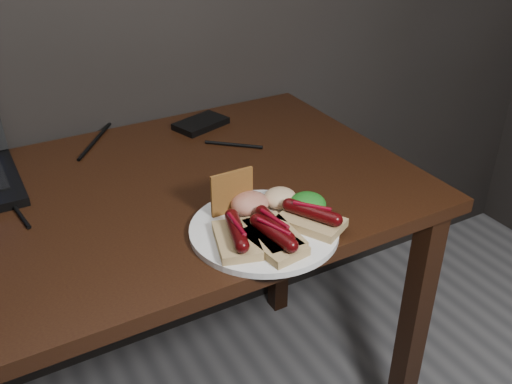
{
  "coord_description": "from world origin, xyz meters",
  "views": [
    {
      "loc": [
        -0.16,
        0.39,
        1.33
      ],
      "look_at": [
        0.27,
        1.16,
        0.82
      ],
      "focal_mm": 40.0,
      "sensor_mm": 36.0,
      "label": 1
    }
  ],
  "objects": [
    {
      "name": "salsa_mound",
      "position": [
        0.28,
        1.19,
        0.78
      ],
      "size": [
        0.07,
        0.07,
        0.04
      ],
      "primitive_type": "ellipsoid",
      "color": "#A71016",
      "rests_on": "plate"
    },
    {
      "name": "bread_sausage_right",
      "position": [
        0.35,
        1.1,
        0.78
      ],
      "size": [
        0.12,
        0.13,
        0.04
      ],
      "color": "tan",
      "rests_on": "plate"
    },
    {
      "name": "salad_greens",
      "position": [
        0.37,
        1.14,
        0.78
      ],
      "size": [
        0.07,
        0.07,
        0.04
      ],
      "primitive_type": "ellipsoid",
      "color": "#115714",
      "rests_on": "plate"
    },
    {
      "name": "plate",
      "position": [
        0.27,
        1.13,
        0.76
      ],
      "size": [
        0.31,
        0.31,
        0.01
      ],
      "primitive_type": "cylinder",
      "rotation": [
        0.0,
        0.0,
        -0.15
      ],
      "color": "white",
      "rests_on": "desk"
    },
    {
      "name": "hard_drive",
      "position": [
        0.37,
        1.63,
        0.76
      ],
      "size": [
        0.15,
        0.12,
        0.02
      ],
      "primitive_type": "cube",
      "rotation": [
        0.0,
        0.0,
        0.32
      ],
      "color": "black",
      "rests_on": "desk"
    },
    {
      "name": "coleslaw_mound",
      "position": [
        0.34,
        1.18,
        0.78
      ],
      "size": [
        0.06,
        0.06,
        0.04
      ],
      "primitive_type": "ellipsoid",
      "color": "beige",
      "rests_on": "plate"
    },
    {
      "name": "bread_sausage_left",
      "position": [
        0.21,
        1.11,
        0.78
      ],
      "size": [
        0.1,
        0.13,
        0.04
      ],
      "color": "tan",
      "rests_on": "plate"
    },
    {
      "name": "bread_sausage_center",
      "position": [
        0.27,
        1.09,
        0.78
      ],
      "size": [
        0.07,
        0.12,
        0.04
      ],
      "color": "tan",
      "rests_on": "plate"
    },
    {
      "name": "bread_sausage_extra",
      "position": [
        0.26,
        1.07,
        0.78
      ],
      "size": [
        0.08,
        0.12,
        0.04
      ],
      "color": "tan",
      "rests_on": "plate"
    },
    {
      "name": "crispbread",
      "position": [
        0.25,
        1.21,
        0.8
      ],
      "size": [
        0.08,
        0.01,
        0.08
      ],
      "primitive_type": "cube",
      "color": "#995C29",
      "rests_on": "plate"
    },
    {
      "name": "desk",
      "position": [
        0.0,
        1.38,
        0.66
      ],
      "size": [
        1.4,
        0.7,
        0.75
      ],
      "color": "black",
      "rests_on": "ground"
    },
    {
      "name": "desk_cables",
      "position": [
        -0.02,
        1.53,
        0.75
      ],
      "size": [
        0.89,
        0.41,
        0.01
      ],
      "color": "black",
      "rests_on": "desk"
    }
  ]
}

